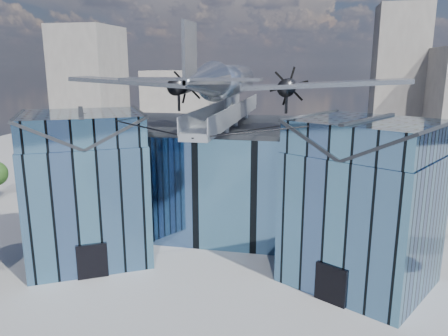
# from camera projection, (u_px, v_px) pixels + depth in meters

# --- Properties ---
(ground_plane) EXTENTS (120.00, 120.00, 0.00)m
(ground_plane) POSITION_uv_depth(u_px,v_px,m) (219.00, 261.00, 34.74)
(ground_plane) COLOR gray
(museum) EXTENTS (32.88, 24.50, 17.60)m
(museum) POSITION_uv_depth(u_px,v_px,m) (233.00, 176.00, 38.99)
(museum) COLOR teal
(museum) RESTS_ON ground
(bg_towers) EXTENTS (77.00, 24.50, 26.00)m
(bg_towers) POSITION_uv_depth(u_px,v_px,m) (285.00, 94.00, 80.20)
(bg_towers) COLOR gray
(bg_towers) RESTS_ON ground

